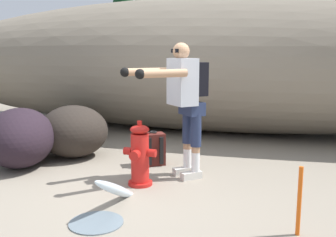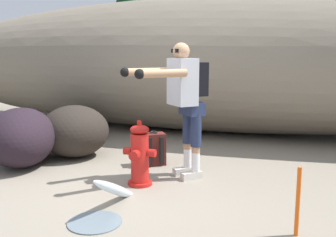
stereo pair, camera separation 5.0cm
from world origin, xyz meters
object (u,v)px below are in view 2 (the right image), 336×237
Objects in this scene: fire_hydrant at (140,156)px; boulder_small at (15,131)px; boulder_mid at (75,131)px; utility_worker at (184,94)px; boulder_outlier at (74,124)px; spare_backpack at (154,149)px; boulder_large at (21,137)px; survey_stake at (298,202)px.

boulder_small is (-2.39, 0.76, -0.02)m from fire_hydrant.
fire_hydrant is 0.76× the size of boulder_mid.
fire_hydrant reaches higher than boulder_small.
boulder_small is (-1.00, -0.09, -0.05)m from boulder_mid.
utility_worker reaches higher than boulder_outlier.
boulder_mid is 1.25× the size of boulder_outlier.
spare_backpack is 0.58× the size of boulder_outlier.
boulder_mid is (-1.80, 0.44, -0.65)m from utility_worker.
boulder_mid is 0.98× the size of boulder_small.
boulder_small is at bearing -107.68° from boulder_outlier.
boulder_small is at bearing 162.37° from fire_hydrant.
boulder_outlier is at bearing 122.94° from boulder_mid.
boulder_large is 0.78m from boulder_mid.
boulder_outlier is (-2.04, 1.86, -0.07)m from fire_hydrant.
fire_hydrant is 1.27× the size of survey_stake.
spare_backpack is (-0.13, 0.82, -0.13)m from fire_hydrant.
boulder_mid is 1.67× the size of survey_stake.
survey_stake reaches higher than boulder_outlier.
utility_worker is at bearing 45.35° from fire_hydrant.
boulder_small is at bearing -52.03° from utility_worker.
fire_hydrant is at bearing -17.63° from boulder_small.
boulder_large is 1.46× the size of boulder_outlier.
spare_backpack is 0.40× the size of boulder_large.
boulder_mid reaches higher than fire_hydrant.
boulder_small is (-2.80, 0.34, -0.71)m from utility_worker.
boulder_small is at bearing 135.81° from boulder_large.
utility_worker is (0.41, 0.42, 0.69)m from fire_hydrant.
boulder_large is 3.67m from survey_stake.
boulder_outlier is at bearing 97.85° from boulder_large.
boulder_large reaches higher than boulder_outlier.
boulder_mid reaches higher than boulder_small.
boulder_mid is at bearing 148.49° from fire_hydrant.
boulder_large is 1.68m from boulder_outlier.
spare_backpack is 2.45m from survey_stake.
fire_hydrant is at bearing -42.27° from boulder_outlier.
boulder_outlier is (-0.65, 1.00, -0.10)m from boulder_mid.
fire_hydrant is 0.84m from spare_backpack.
spare_backpack is 0.78× the size of survey_stake.
boulder_large is at bearing -39.44° from utility_worker.
boulder_mid is (-1.26, 0.03, 0.17)m from spare_backpack.
utility_worker is 3.49× the size of spare_backpack.
utility_worker is 1.40× the size of boulder_large.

